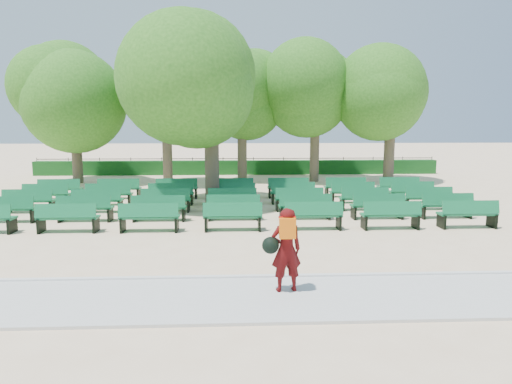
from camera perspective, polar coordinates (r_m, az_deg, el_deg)
ground at (r=15.94m, az=-1.81°, el=-3.38°), size 120.00×120.00×0.00m
paving at (r=8.82m, az=-1.07°, el=-13.23°), size 30.00×2.20×0.06m
curb at (r=9.89m, az=-1.26°, el=-10.64°), size 30.00×0.12×0.10m
hedge at (r=29.73m, az=-2.22°, el=3.09°), size 26.00×0.70×0.90m
fence at (r=30.17m, az=-2.22°, el=2.31°), size 26.00×0.10×1.02m
tree_line at (r=25.80m, az=-2.14°, el=1.24°), size 21.80×6.80×7.04m
bench_array at (r=17.31m, az=-2.91°, el=-2.11°), size 1.82×0.59×1.14m
tree_among at (r=18.26m, az=-5.68°, el=13.43°), size 5.22×5.22×7.23m
person at (r=8.88m, az=3.64°, el=-7.08°), size 0.80×0.50×1.65m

